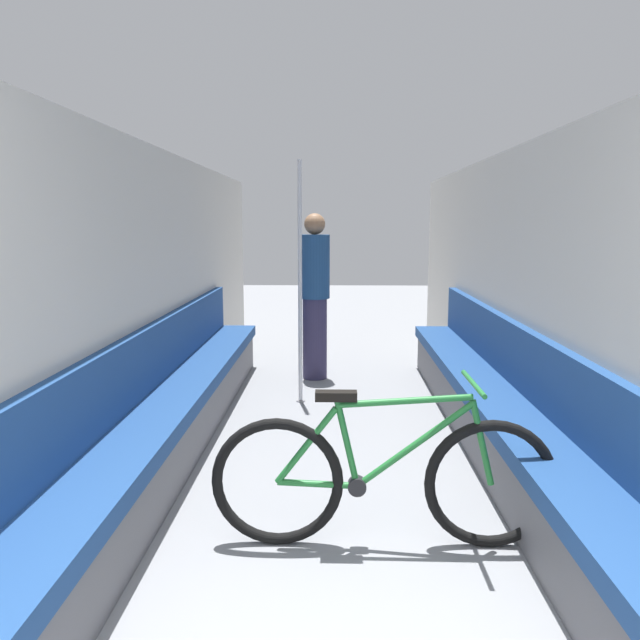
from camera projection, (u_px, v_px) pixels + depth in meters
name	position (u px, v px, depth m)	size (l,w,h in m)	color
wall_left	(128.00, 303.00, 4.05)	(0.10, 9.55, 2.13)	beige
wall_right	(547.00, 304.00, 3.99)	(0.10, 9.55, 2.13)	beige
bench_seat_row_left	(168.00, 416.00, 4.17)	(0.42, 5.53, 0.88)	#5B5B60
bench_seat_row_right	(504.00, 418.00, 4.11)	(0.42, 5.53, 0.88)	#5B5B60
bicycle	(384.00, 479.00, 3.03)	(1.69, 0.46, 0.84)	black
grab_pole_near	(300.00, 287.00, 5.41)	(0.08, 0.08, 2.11)	gray
passenger_standing	(315.00, 294.00, 6.28)	(0.30, 0.30, 1.67)	#332D4C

